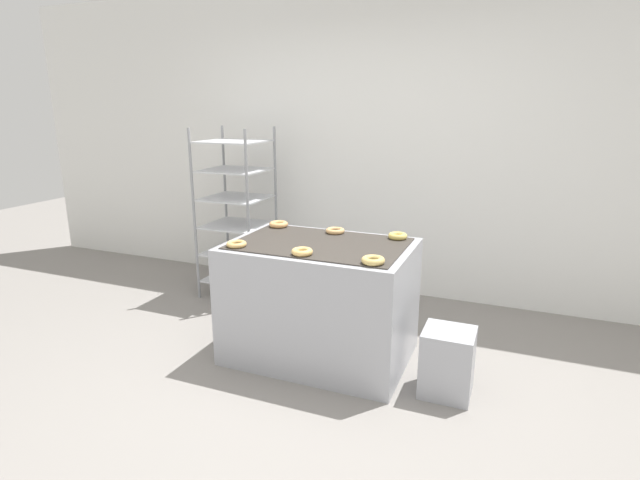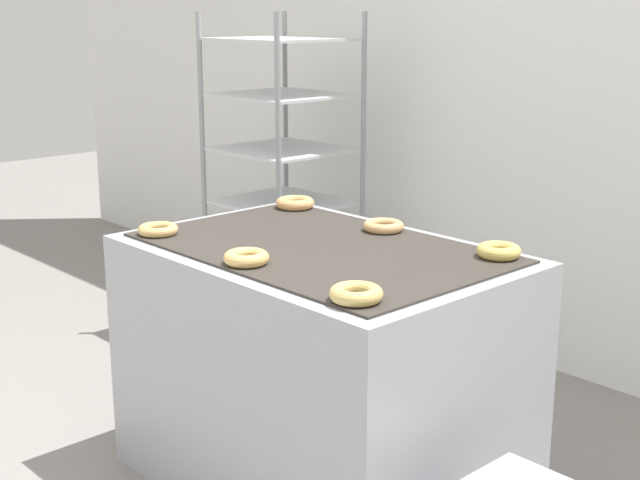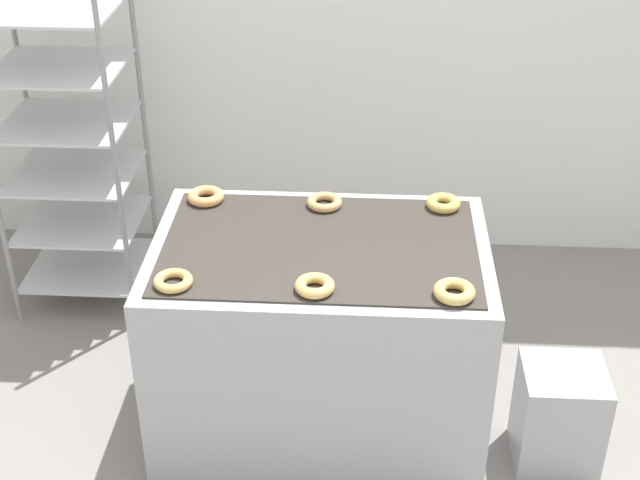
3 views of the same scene
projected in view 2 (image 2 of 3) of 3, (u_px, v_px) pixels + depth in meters
wall_back at (582, 49)px, 3.62m from camera, size 8.00×0.05×2.80m
fryer_machine at (320, 369)px, 2.91m from camera, size 1.23×0.83×0.83m
baking_rack_cart at (283, 177)px, 4.22m from camera, size 0.58×0.54×1.55m
donut_near_left at (158, 229)px, 2.94m from camera, size 0.13×0.13×0.03m
donut_near_center at (247, 258)px, 2.60m from camera, size 0.13×0.13×0.04m
donut_near_right at (356, 294)px, 2.27m from camera, size 0.14×0.14×0.04m
donut_far_left at (295, 203)px, 3.33m from camera, size 0.14×0.14×0.04m
donut_far_center at (384, 226)px, 2.99m from camera, size 0.14×0.14×0.03m
donut_far_right at (499, 251)px, 2.67m from camera, size 0.13×0.13×0.04m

